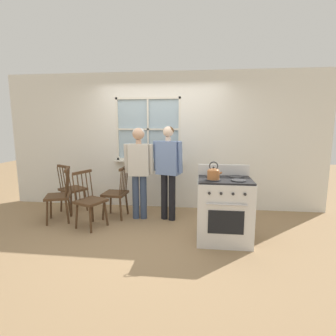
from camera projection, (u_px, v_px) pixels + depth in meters
ground_plane at (150, 233)px, 4.11m from camera, size 16.00×16.00×0.00m
wall_back at (163, 143)px, 5.26m from camera, size 6.40×0.16×2.70m
chair_by_window at (59, 197)px, 4.58m from camera, size 0.52×0.54×0.94m
chair_near_wall at (116, 194)px, 4.76m from camera, size 0.42×0.44×0.94m
chair_center_cluster at (90, 201)px, 4.30m from camera, size 0.54×0.55×0.94m
chair_near_stove at (72, 190)px, 5.08m from camera, size 0.57×0.56×0.94m
person_elderly_left at (139, 164)px, 4.61m from camera, size 0.52×0.24×1.63m
person_teen_center at (168, 165)px, 4.56m from camera, size 0.55×0.33×1.66m
stove at (224, 209)px, 3.79m from camera, size 0.76×0.68×1.08m
kettle at (213, 173)px, 3.60m from camera, size 0.21×0.17×0.25m
potted_plant at (143, 156)px, 5.26m from camera, size 0.12×0.11×0.27m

